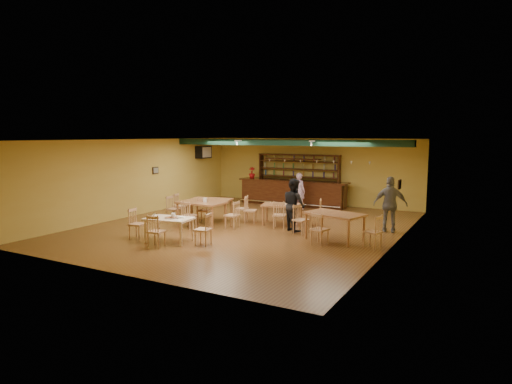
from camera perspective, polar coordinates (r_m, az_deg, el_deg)
The scene contains 23 objects.
floor at distance 15.52m, azimuth -1.12°, elevation -4.46°, with size 12.00×12.00×0.00m, color brown.
ceiling_beam at distance 17.67m, azimuth 3.41°, elevation 6.34°, with size 10.00×0.30×0.25m, color black.
track_rail_left at distance 19.04m, azimuth -0.73°, elevation 6.64°, with size 0.05×2.50×0.05m, color silver.
track_rail_right at distance 17.68m, azimuth 8.39°, elevation 6.51°, with size 0.05×2.50×0.05m, color silver.
ac_unit at distance 21.34m, azimuth -6.71°, elevation 5.08°, with size 0.34×0.70×0.48m, color silver.
picture_left at distance 18.98m, azimuth -12.72°, elevation 2.71°, with size 0.04×0.34×0.28m, color black.
picture_right at distance 13.99m, azimuth 17.87°, elevation 0.94°, with size 0.04×0.34×0.28m, color black.
bar_counter at distance 20.22m, azimuth 4.70°, elevation -0.09°, with size 5.12×0.85×1.13m, color black.
back_bar_hutch at distance 20.73m, azimuth 5.43°, elevation 1.68°, with size 3.96×0.40×2.28m, color black.
poinsettia at distance 21.08m, azimuth -0.53°, elevation 2.50°, with size 0.30×0.30×0.53m, color #A90F12.
dining_table_a at distance 16.90m, azimuth -5.79°, elevation -2.19°, with size 1.55×0.93×0.77m, color brown.
dining_table_b at distance 15.92m, azimuth 3.39°, elevation -2.85°, with size 1.43×0.86×0.72m, color brown.
dining_table_c at distance 15.90m, azimuth -6.95°, elevation -2.71°, with size 1.65×0.99×0.82m, color brown.
dining_table_d at distance 13.69m, azimuth 10.00°, elevation -4.39°, with size 1.67×1.00×0.84m, color brown.
near_table at distance 13.56m, azimuth -11.02°, elevation -4.76°, with size 1.35×0.87×0.72m, color beige.
pizza_tray at distance 13.43m, azimuth -10.74°, elevation -3.27°, with size 0.40×0.40×0.01m, color silver.
parmesan_shaker at distance 13.65m, azimuth -12.85°, elevation -2.94°, with size 0.07×0.07×0.11m, color #EAE5C6.
napkin_stack at distance 13.42m, azimuth -9.42°, elevation -3.21°, with size 0.20×0.15×0.03m, color white.
pizza_server at distance 13.37m, azimuth -10.13°, elevation -3.25°, with size 0.32×0.09×0.00m, color silver.
side_plate at distance 13.01m, azimuth -9.80°, elevation -3.59°, with size 0.22×0.22×0.01m, color white.
patron_bar at distance 19.17m, azimuth 5.58°, elevation 0.12°, with size 0.57×0.37×1.55m, color #914AA0.
patron_right_a at distance 14.79m, azimuth 4.88°, elevation -1.62°, with size 0.85×0.66×1.75m, color black.
patron_right_b at distance 15.19m, azimuth 16.78°, elevation -1.53°, with size 1.07×0.44×1.82m, color slate.
Camera 1 is at (7.58, -13.16, 3.17)m, focal length 31.32 mm.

